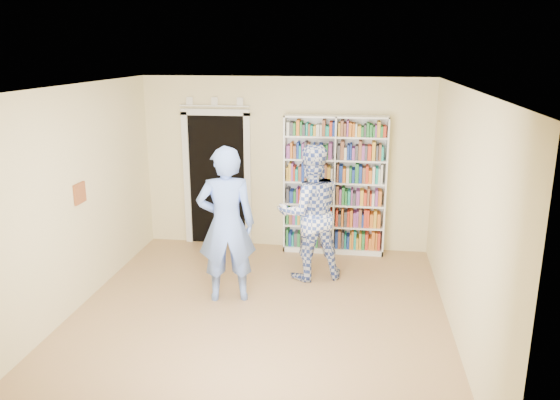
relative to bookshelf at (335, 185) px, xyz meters
name	(u,v)px	position (x,y,z in m)	size (l,w,h in m)	color
floor	(258,317)	(-0.79, -2.34, -1.08)	(5.00, 5.00, 0.00)	#A88351
ceiling	(255,88)	(-0.79, -2.34, 1.62)	(5.00, 5.00, 0.00)	white
wall_back	(285,164)	(-0.79, 0.16, 0.27)	(4.50, 4.50, 0.00)	beige
wall_left	(70,202)	(-3.04, -2.34, 0.27)	(5.00, 5.00, 0.00)	beige
wall_right	(462,217)	(1.46, -2.34, 0.27)	(5.00, 5.00, 0.00)	beige
bookshelf	(335,185)	(0.00, 0.00, 0.00)	(1.56, 0.29, 2.14)	white
doorway	(217,173)	(-1.89, 0.13, 0.10)	(1.10, 0.08, 2.43)	black
wall_art	(80,193)	(-3.02, -2.14, 0.32)	(0.03, 0.25, 0.25)	brown
man_blue	(226,225)	(-1.26, -1.89, -0.09)	(0.72, 0.48, 1.99)	#698CE9
man_plaid	(310,213)	(-0.28, -1.06, -0.14)	(0.92, 0.71, 1.88)	#334A9D
paper_sheet	(315,220)	(-0.20, -1.26, -0.18)	(0.19, 0.01, 0.27)	white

